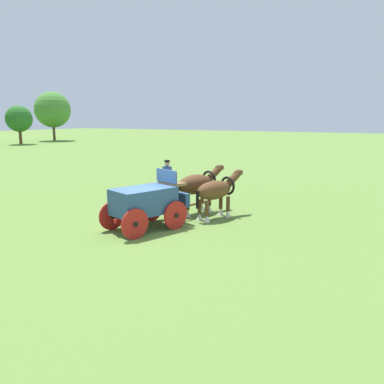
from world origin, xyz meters
TOP-DOWN VIEW (x-y plane):
  - ground_plane at (0.00, 0.00)m, footprint 220.00×220.00m
  - show_wagon at (0.14, -0.04)m, footprint 5.47×2.75m
  - draft_horse_near at (3.61, -0.59)m, footprint 3.01×1.58m
  - draft_horse_off at (3.19, -1.82)m, footprint 2.94×1.51m
  - tree_g at (31.57, 48.66)m, footprint 4.43×4.43m
  - tree_h at (41.55, 51.62)m, footprint 6.89×6.89m

SIDE VIEW (x-z plane):
  - ground_plane at x=0.00m, z-range 0.00..0.00m
  - show_wagon at x=0.14m, z-range -0.20..2.57m
  - draft_horse_off at x=3.19m, z-range 0.21..2.35m
  - draft_horse_near at x=3.61m, z-range 0.25..2.50m
  - tree_g at x=31.57m, z-range 1.03..7.57m
  - tree_h at x=41.55m, z-range 1.28..10.74m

